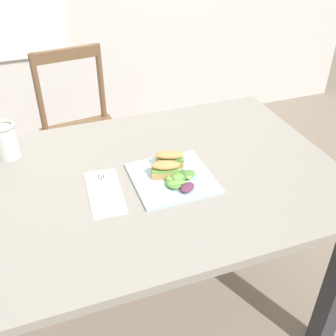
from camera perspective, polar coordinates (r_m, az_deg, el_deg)
name	(u,v)px	position (r m, az deg, el deg)	size (l,w,h in m)	color
ground_plane	(174,311)	(1.89, 0.87, -19.57)	(8.47, 8.47, 0.00)	#7A6B5B
dining_table	(136,206)	(1.42, -4.55, -5.33)	(1.40, 0.89, 0.74)	gray
chair_wooden_far	(83,133)	(2.24, -11.96, 4.84)	(0.44, 0.44, 0.87)	brown
plate_lunch	(172,178)	(1.34, 0.59, -1.45)	(0.26, 0.26, 0.01)	silver
sandwich_half_front	(166,169)	(1.32, -0.34, -0.12)	(0.10, 0.08, 0.06)	tan
sandwich_half_back	(169,159)	(1.37, 0.20, 1.34)	(0.10, 0.08, 0.06)	tan
salad_mixed_greens	(181,180)	(1.30, 1.84, -1.72)	(0.12, 0.13, 0.03)	#6B9E47
napkin_folded	(105,192)	(1.30, -8.93, -3.38)	(0.10, 0.24, 0.00)	white
fork_on_napkin	(104,188)	(1.31, -9.05, -2.80)	(0.03, 0.19, 0.00)	silver
mason_jar_iced_tea	(6,142)	(1.54, -21.87, 3.41)	(0.08, 0.08, 0.13)	gold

